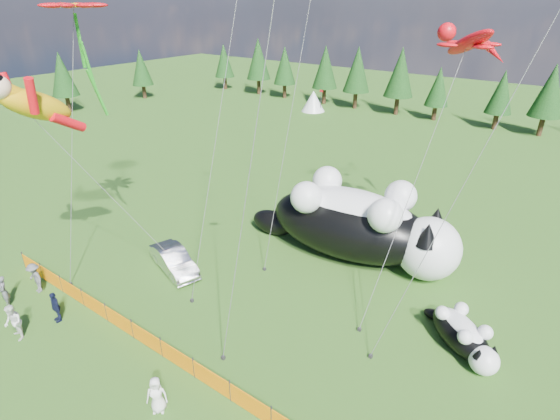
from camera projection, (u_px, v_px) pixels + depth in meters
name	position (u px, v px, depth m)	size (l,w,h in m)	color
ground	(196.00, 312.00, 21.97)	(160.00, 160.00, 0.00)	#16380A
safety_fence	(147.00, 338.00, 19.57)	(22.06, 0.06, 1.10)	#262626
tree_line	(462.00, 91.00, 52.99)	(90.00, 4.00, 8.00)	black
festival_tents	(554.00, 137.00, 44.70)	(50.00, 3.20, 2.80)	white
cat_large	(359.00, 223.00, 25.71)	(13.36, 5.66, 4.82)	black
cat_small	(463.00, 335.00, 19.37)	(3.94, 3.42, 1.68)	black
car	(174.00, 260.00, 25.04)	(1.43, 4.09, 1.35)	silver
spectator_a	(4.00, 292.00, 22.07)	(0.63, 0.42, 1.74)	#535458
spectator_b	(13.00, 323.00, 19.88)	(0.89, 0.53, 1.84)	silver
spectator_c	(55.00, 307.00, 21.08)	(0.96, 0.49, 1.64)	#121732
spectator_d	(35.00, 278.00, 23.15)	(1.12, 0.58, 1.73)	#535458
spectator_e	(157.00, 395.00, 16.41)	(0.79, 0.52, 1.62)	silver
superhero_kite	(36.00, 105.00, 20.32)	(6.12, 6.41, 12.36)	#D69E0B
gecko_kite	(469.00, 43.00, 21.52)	(5.83, 11.88, 14.97)	red
flower_kite	(74.00, 9.00, 20.43)	(3.61, 5.19, 14.21)	red
diamond_kite_c	(273.00, 5.00, 13.04)	(2.41, 1.98, 15.53)	blue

